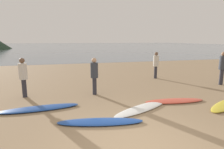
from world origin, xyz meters
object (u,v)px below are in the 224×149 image
at_px(surfboard_1, 100,122).
at_px(person_3, 94,73).
at_px(surfboard_0, 39,108).
at_px(person_1, 223,65).
at_px(person_0, 156,63).
at_px(person_2, 23,74).
at_px(surfboard_3, 175,101).
at_px(surfboard_2, 142,108).

distance_m(surfboard_1, person_3, 2.98).
distance_m(surfboard_0, person_3, 2.62).
bearing_deg(person_1, person_0, 32.28).
height_order(person_2, person_3, person_2).
xyz_separation_m(surfboard_1, surfboard_3, (3.07, 1.11, -0.01)).
bearing_deg(person_2, surfboard_0, 101.52).
height_order(surfboard_1, person_2, person_2).
height_order(surfboard_0, person_2, person_2).
xyz_separation_m(person_2, person_3, (2.83, -0.33, -0.02)).
distance_m(surfboard_0, surfboard_1, 2.37).
xyz_separation_m(surfboard_3, person_1, (3.87, 1.83, 0.97)).
bearing_deg(surfboard_3, person_2, 166.05).
height_order(surfboard_2, person_1, person_1).
height_order(person_0, person_1, person_1).
bearing_deg(surfboard_1, surfboard_2, 35.30).
xyz_separation_m(surfboard_1, person_3, (0.29, 2.83, 0.89)).
bearing_deg(surfboard_0, person_2, 109.83).
height_order(surfboard_1, person_3, person_3).
height_order(person_1, person_2, person_1).
xyz_separation_m(surfboard_2, person_1, (5.38, 2.23, 0.98)).
xyz_separation_m(surfboard_1, person_2, (-2.54, 3.15, 0.90)).
bearing_deg(surfboard_3, person_0, 78.35).
xyz_separation_m(person_1, person_3, (-6.65, -0.11, -0.08)).
xyz_separation_m(surfboard_0, surfboard_2, (3.37, -0.82, -0.01)).
relative_size(surfboard_1, surfboard_2, 0.99).
bearing_deg(person_1, surfboard_0, 83.57).
distance_m(surfboard_1, person_1, 7.60).
xyz_separation_m(surfboard_1, person_1, (6.94, 2.93, 0.97)).
distance_m(surfboard_1, surfboard_3, 3.26).
bearing_deg(person_1, surfboard_3, 99.70).
height_order(person_1, person_3, person_1).
bearing_deg(person_1, person_2, 73.13).
relative_size(surfboard_1, person_3, 1.54).
bearing_deg(surfboard_0, surfboard_2, -18.15).
relative_size(surfboard_3, person_2, 1.42).
bearing_deg(person_3, surfboard_0, -157.29).
distance_m(surfboard_3, person_0, 4.43).
distance_m(person_0, person_1, 3.44).
xyz_separation_m(surfboard_2, person_2, (-4.10, 2.45, 0.91)).
bearing_deg(surfboard_3, person_3, 154.35).
height_order(surfboard_2, surfboard_3, surfboard_3).
height_order(surfboard_3, person_0, person_0).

